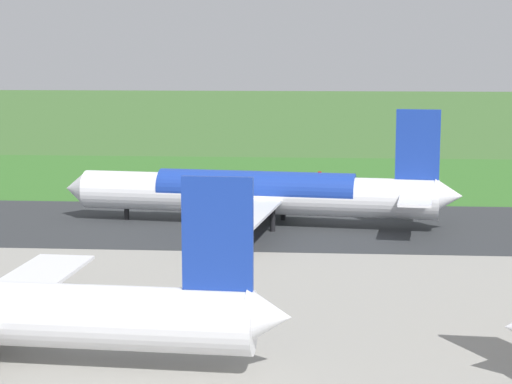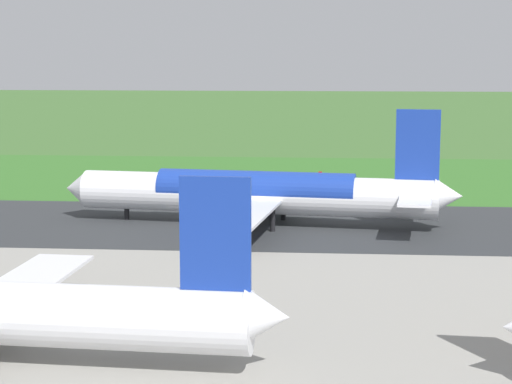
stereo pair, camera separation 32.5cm
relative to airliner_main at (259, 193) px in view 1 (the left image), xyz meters
The scene contains 7 objects.
ground_plane 12.00m from the airliner_main, ahead, with size 800.00×800.00×0.00m, color #3D662D.
runway_asphalt 11.99m from the airliner_main, ahead, with size 600.00×33.08×0.06m, color #2D3033.
apron_concrete 55.64m from the airliner_main, 78.36° to the left, with size 440.00×110.00×0.05m, color gray.
grass_verge_foreground 38.68m from the airliner_main, 73.08° to the right, with size 600.00×80.00×0.04m, color #346B27.
airliner_main is the anchor object (origin of this frame).
no_stopping_sign 33.67m from the airliner_main, 103.65° to the right, with size 0.60×0.10×2.97m.
traffic_cone_orange 33.45m from the airliner_main, 93.91° to the right, with size 0.40×0.40×0.55m, color orange.
Camera 1 is at (-19.89, 118.13, 23.25)m, focal length 63.07 mm.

